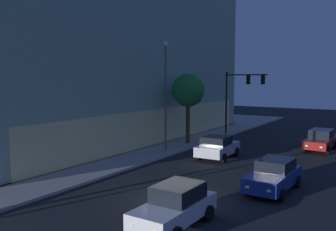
% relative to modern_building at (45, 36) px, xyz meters
% --- Properties ---
extents(ground_plane, '(120.00, 120.00, 0.00)m').
position_rel_modern_building_xyz_m(ground_plane, '(-12.04, -23.82, -10.48)').
color(ground_plane, black).
extents(modern_building, '(33.54, 30.89, 21.08)m').
position_rel_modern_building_xyz_m(modern_building, '(0.00, 0.00, 0.00)').
color(modern_building, '#4C4C51').
rests_on(modern_building, ground).
extents(traffic_light_far_corner, '(0.32, 4.32, 6.41)m').
position_rel_modern_building_xyz_m(traffic_light_far_corner, '(8.28, -19.34, -5.74)').
color(traffic_light_far_corner, black).
rests_on(traffic_light_far_corner, sidewalk_corner).
extents(street_lamp_sidewalk, '(0.44, 0.44, 8.59)m').
position_rel_modern_building_xyz_m(street_lamp_sidewalk, '(-2.66, -17.36, -4.99)').
color(street_lamp_sidewalk, '#606060').
rests_on(street_lamp_sidewalk, sidewalk_corner).
extents(sidewalk_tree, '(2.91, 2.91, 6.12)m').
position_rel_modern_building_xyz_m(sidewalk_tree, '(1.12, -17.24, -5.71)').
color(sidewalk_tree, '#4A3A1E').
rests_on(sidewalk_tree, sidewalk_corner).
extents(car_white, '(4.15, 1.97, 1.65)m').
position_rel_modern_building_xyz_m(car_white, '(-14.70, -25.65, -9.65)').
color(car_white, silver).
rests_on(car_white, ground).
extents(car_blue, '(4.49, 2.10, 1.63)m').
position_rel_modern_building_xyz_m(car_blue, '(-8.01, -27.59, -9.66)').
color(car_blue, navy).
rests_on(car_blue, ground).
extents(car_silver, '(4.25, 2.35, 1.65)m').
position_rel_modern_building_xyz_m(car_silver, '(-2.48, -21.80, -9.64)').
color(car_silver, '#B7BABF').
rests_on(car_silver, ground).
extents(car_red, '(4.64, 2.12, 1.67)m').
position_rel_modern_building_xyz_m(car_red, '(4.93, -27.61, -9.63)').
color(car_red, maroon).
rests_on(car_red, ground).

